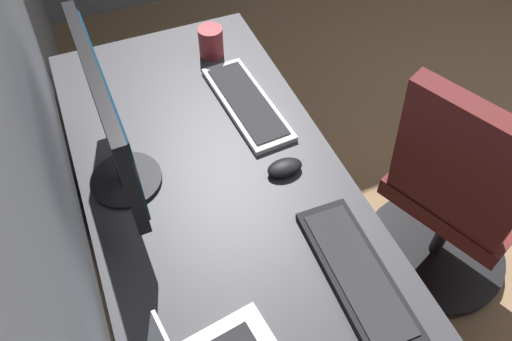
% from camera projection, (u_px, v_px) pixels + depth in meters
% --- Properties ---
extents(desk, '(1.85, 0.72, 0.73)m').
position_uv_depth(desk, '(239.00, 244.00, 1.37)').
color(desk, '#38383D').
rests_on(desk, ground).
extents(drawer_pedestal, '(0.40, 0.51, 0.69)m').
position_uv_depth(drawer_pedestal, '(200.00, 217.00, 1.80)').
color(drawer_pedestal, '#38383D').
rests_on(drawer_pedestal, ground).
extents(monitor_primary, '(0.54, 0.20, 0.41)m').
position_uv_depth(monitor_primary, '(109.00, 120.00, 1.23)').
color(monitor_primary, black).
rests_on(monitor_primary, desk).
extents(keyboard_main, '(0.43, 0.17, 0.02)m').
position_uv_depth(keyboard_main, '(247.00, 103.00, 1.61)').
color(keyboard_main, silver).
rests_on(keyboard_main, desk).
extents(keyboard_spare, '(0.42, 0.15, 0.02)m').
position_uv_depth(keyboard_spare, '(357.00, 273.00, 1.22)').
color(keyboard_spare, black).
rests_on(keyboard_spare, desk).
extents(mouse_main, '(0.06, 0.10, 0.03)m').
position_uv_depth(mouse_main, '(285.00, 168.00, 1.43)').
color(mouse_main, black).
rests_on(mouse_main, desk).
extents(coffee_mug, '(0.13, 0.09, 0.11)m').
position_uv_depth(coffee_mug, '(211.00, 41.00, 1.74)').
color(coffee_mug, '#A53338').
rests_on(coffee_mug, desk).
extents(office_chair, '(0.57, 0.61, 0.97)m').
position_uv_depth(office_chair, '(455.00, 200.00, 1.71)').
color(office_chair, maroon).
rests_on(office_chair, ground).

